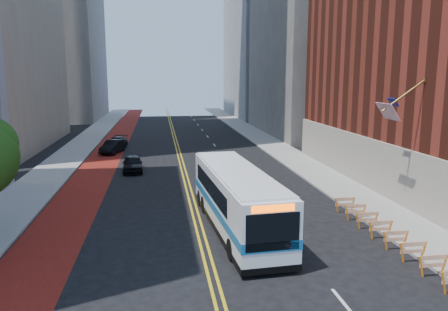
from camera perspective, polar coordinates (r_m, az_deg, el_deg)
name	(u,v)px	position (r m, az deg, el deg)	size (l,w,h in m)	color
ground	(215,287)	(19.15, -1.15, -16.81)	(160.00, 160.00, 0.00)	black
sidewalk_left	(65,160)	(48.70, -20.01, -0.52)	(4.00, 140.00, 0.15)	gray
sidewalk_right	(287,154)	(49.75, 8.17, 0.23)	(4.00, 140.00, 0.15)	gray
bus_lane_paint	(104,159)	(48.08, -15.45, -0.49)	(3.60, 140.00, 0.01)	#5F0E0D
center_line_inner	(178,157)	(47.75, -5.98, -0.24)	(0.14, 140.00, 0.01)	gold
center_line_outer	(182,157)	(47.77, -5.55, -0.23)	(0.14, 140.00, 0.01)	gold
lane_dashes	(214,145)	(56.03, -1.26, 1.39)	(0.14, 98.20, 0.01)	silver
construction_barriers	(388,232)	(24.83, 20.60, -9.30)	(1.42, 10.91, 1.00)	orange
transit_bus	(236,198)	(25.19, 1.60, -5.57)	(3.68, 12.96, 3.52)	white
car_a	(133,164)	(41.26, -11.86, -1.04)	(1.76, 4.37, 1.49)	black
car_b	(113,147)	(51.65, -14.30, 1.14)	(1.59, 4.55, 1.50)	black
car_c	(117,143)	(55.24, -13.84, 1.66)	(1.87, 4.60, 1.34)	black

